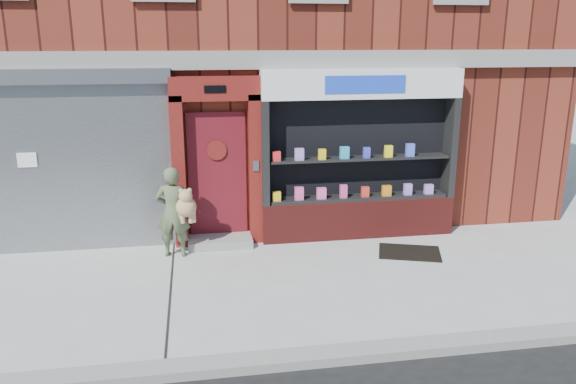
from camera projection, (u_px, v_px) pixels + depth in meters
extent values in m
plane|color=#9E9E99|center=(277.00, 283.00, 8.30)|extent=(80.00, 80.00, 0.00)
cube|color=gray|center=(306.00, 358.00, 6.24)|extent=(60.00, 0.30, 0.12)
cube|color=#521A12|center=(238.00, 16.00, 12.95)|extent=(12.00, 8.00, 8.00)
cube|color=gray|center=(259.00, 60.00, 9.29)|extent=(12.00, 0.16, 0.30)
cube|color=gray|center=(81.00, 169.00, 9.29)|extent=(3.00, 0.10, 2.80)
cube|color=slate|center=(71.00, 76.00, 8.83)|extent=(3.10, 0.30, 0.24)
cube|color=white|center=(27.00, 160.00, 9.05)|extent=(0.30, 0.01, 0.24)
cube|color=#54110E|center=(179.00, 173.00, 9.50)|extent=(0.22, 0.28, 2.60)
cube|color=#54110E|center=(255.00, 170.00, 9.71)|extent=(0.22, 0.28, 2.60)
cube|color=#54110E|center=(215.00, 88.00, 9.23)|extent=(1.50, 0.28, 0.40)
cube|color=black|center=(215.00, 89.00, 9.09)|extent=(0.35, 0.01, 0.12)
cube|color=#581017|center=(217.00, 175.00, 9.74)|extent=(1.00, 0.06, 2.20)
cylinder|color=black|center=(217.00, 150.00, 9.58)|extent=(0.28, 0.02, 0.28)
cylinder|color=#54110E|center=(217.00, 150.00, 9.57)|extent=(0.34, 0.02, 0.34)
cube|color=gray|center=(220.00, 242.00, 9.78)|extent=(1.10, 0.55, 0.15)
cube|color=slate|center=(256.00, 166.00, 9.54)|extent=(0.10, 0.02, 0.18)
cube|color=maroon|center=(358.00, 217.00, 10.20)|extent=(3.50, 0.40, 0.70)
cube|color=black|center=(265.00, 153.00, 9.60)|extent=(0.12, 0.40, 1.80)
cube|color=black|center=(450.00, 147.00, 10.14)|extent=(0.12, 0.40, 1.80)
cube|color=black|center=(357.00, 148.00, 10.04)|extent=(3.30, 0.03, 1.80)
cube|color=black|center=(358.00, 197.00, 10.10)|extent=(3.20, 0.36, 0.06)
cube|color=black|center=(360.00, 158.00, 9.91)|extent=(3.20, 0.36, 0.04)
cube|color=white|center=(362.00, 84.00, 9.56)|extent=(3.50, 0.40, 0.50)
cube|color=#1939BC|center=(366.00, 85.00, 9.37)|extent=(1.40, 0.01, 0.30)
cube|color=yellow|center=(277.00, 196.00, 9.75)|extent=(0.15, 0.09, 0.16)
cube|color=#E84D95|center=(299.00, 193.00, 9.81)|extent=(0.15, 0.09, 0.23)
cube|color=#FC54A8|center=(321.00, 193.00, 9.88)|extent=(0.16, 0.09, 0.20)
cube|color=#D64786|center=(343.00, 191.00, 9.94)|extent=(0.12, 0.09, 0.24)
cube|color=red|center=(365.00, 192.00, 10.01)|extent=(0.13, 0.09, 0.18)
cube|color=orange|center=(387.00, 191.00, 10.07)|extent=(0.16, 0.09, 0.19)
cube|color=#9576D4|center=(408.00, 189.00, 10.13)|extent=(0.14, 0.09, 0.20)
cube|color=#B077D6|center=(429.00, 189.00, 10.20)|extent=(0.15, 0.09, 0.18)
cube|color=red|center=(276.00, 156.00, 9.57)|extent=(0.15, 0.09, 0.17)
cube|color=#A17BDE|center=(299.00, 154.00, 9.62)|extent=(0.15, 0.09, 0.21)
cube|color=yellow|center=(322.00, 154.00, 9.69)|extent=(0.12, 0.09, 0.18)
cube|color=#279BC5|center=(344.00, 153.00, 9.75)|extent=(0.16, 0.09, 0.21)
cube|color=#3C3CCC|center=(367.00, 153.00, 9.82)|extent=(0.11, 0.09, 0.19)
cube|color=yellow|center=(388.00, 151.00, 9.88)|extent=(0.13, 0.09, 0.21)
cube|color=#4361E3|center=(410.00, 150.00, 9.94)|extent=(0.14, 0.09, 0.23)
imported|color=#4E5D3D|center=(173.00, 212.00, 9.16)|extent=(0.60, 0.43, 1.52)
sphere|color=tan|center=(186.00, 207.00, 9.11)|extent=(0.33, 0.33, 0.33)
sphere|color=tan|center=(186.00, 196.00, 9.00)|extent=(0.22, 0.22, 0.22)
sphere|color=tan|center=(181.00, 191.00, 8.97)|extent=(0.08, 0.08, 0.08)
sphere|color=tan|center=(189.00, 190.00, 8.99)|extent=(0.08, 0.08, 0.08)
cylinder|color=tan|center=(180.00, 217.00, 9.14)|extent=(0.08, 0.08, 0.20)
cylinder|color=tan|center=(194.00, 216.00, 9.17)|extent=(0.08, 0.08, 0.20)
cylinder|color=tan|center=(182.00, 217.00, 9.12)|extent=(0.08, 0.08, 0.20)
cylinder|color=tan|center=(191.00, 217.00, 9.14)|extent=(0.08, 0.08, 0.20)
cube|color=black|center=(409.00, 252.00, 9.45)|extent=(1.19, 1.00, 0.03)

